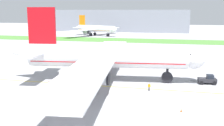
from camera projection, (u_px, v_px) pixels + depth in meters
ground_plane at (87, 82)px, 67.12m from camera, size 600.00×600.00×0.00m
apron_taxi_line at (83, 85)px, 64.19m from camera, size 280.00×0.36×0.01m
grass_median_strip at (141, 41)px, 160.25m from camera, size 320.00×24.00×0.10m
airliner_foreground at (105, 57)px, 66.72m from camera, size 47.65×74.46×17.79m
pushback_tug at (208, 80)px, 64.85m from camera, size 6.00×2.89×2.24m
ground_crew_wingwalker_port at (107, 76)px, 68.80m from camera, size 0.54×0.39×1.63m
ground_crew_marshaller_front at (149, 86)px, 59.19m from camera, size 0.58×0.33×1.68m
ground_crew_wingwalker_starboard at (49, 84)px, 60.86m from camera, size 0.36×0.60×1.76m
traffic_cone_near_nose at (181, 110)px, 46.95m from camera, size 0.36×0.36×0.58m
parked_airliner_far_left at (95, 29)px, 192.19m from camera, size 34.49×54.12×14.14m
terminal_building at (107, 21)px, 235.04m from camera, size 135.83×20.00×18.00m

